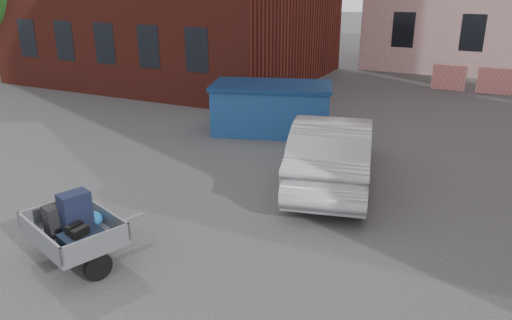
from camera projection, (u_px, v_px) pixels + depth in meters
The scene contains 5 objects.
ground at pixel (200, 242), 8.65m from camera, with size 120.00×120.00×0.00m, color #38383A.
barriers at pixel (495, 81), 19.44m from camera, with size 4.70×0.18×1.00m.
trailer at pixel (73, 227), 7.86m from camera, with size 1.88×1.98×1.20m.
dumpster at pixel (272, 108), 14.53m from camera, with size 3.81×2.73×1.44m.
silver_car at pixel (332, 150), 10.92m from camera, with size 1.61×4.61×1.52m, color #A4A6AB.
Camera 1 is at (4.20, -6.45, 4.32)m, focal length 35.00 mm.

